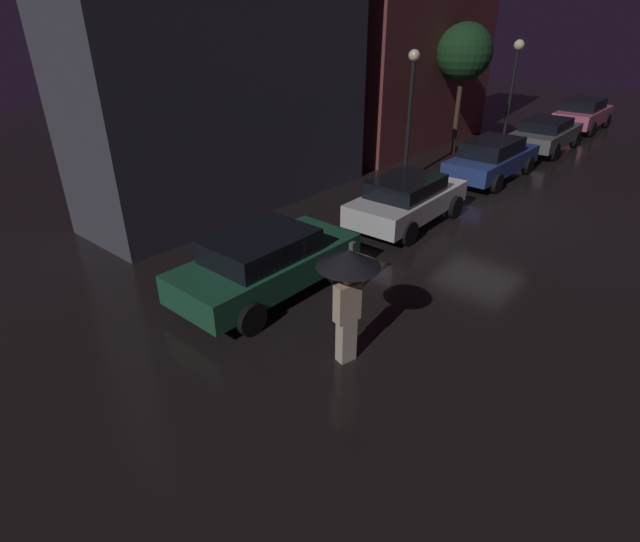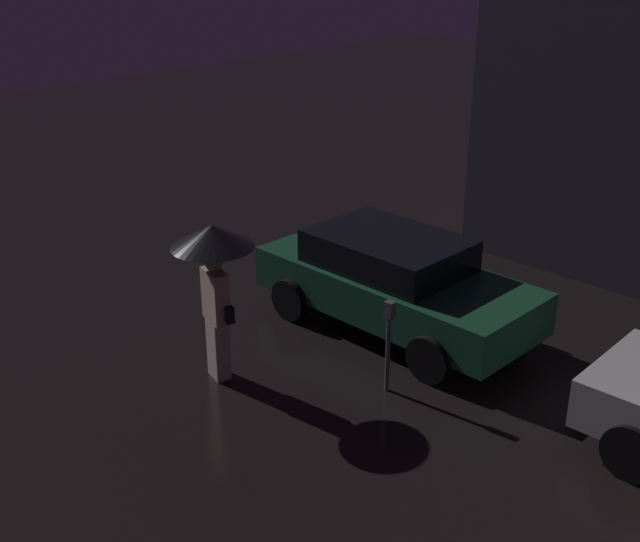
# 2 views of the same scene
# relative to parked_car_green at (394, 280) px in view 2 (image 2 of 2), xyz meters

# --- Properties ---
(parked_car_green) EXTENTS (4.27, 1.99, 1.43)m
(parked_car_green) POSITION_rel_parked_car_green_xyz_m (0.00, 0.00, 0.00)
(parked_car_green) COLOR #1E5638
(parked_car_green) RESTS_ON ground
(pedestrian_with_umbrella) EXTENTS (1.07, 1.07, 2.16)m
(pedestrian_with_umbrella) POSITION_rel_parked_car_green_xyz_m (-0.72, -2.75, 0.93)
(pedestrian_with_umbrella) COLOR beige
(pedestrian_with_umbrella) RESTS_ON ground
(parking_meter) EXTENTS (0.12, 0.10, 1.27)m
(parking_meter) POSITION_rel_parked_car_green_xyz_m (1.11, -1.46, 0.03)
(parking_meter) COLOR #4C5154
(parking_meter) RESTS_ON ground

